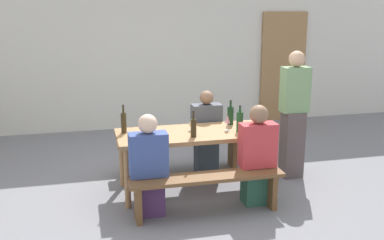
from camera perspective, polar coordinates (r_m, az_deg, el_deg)
ground_plane at (r=5.78m, az=0.00°, el=-8.68°), size 24.00×24.00×0.00m
back_wall at (r=8.46m, az=-5.16°, el=9.86°), size 14.00×0.20×3.20m
wooden_door at (r=9.13m, az=11.27°, el=6.50°), size 0.90×0.06×2.10m
tasting_table at (r=5.55m, az=0.00°, el=-2.36°), size 1.81×0.78×0.75m
bench_near at (r=5.03m, az=1.87°, el=-8.02°), size 1.71×0.30×0.45m
bench_far at (r=6.28m, az=-1.48°, el=-3.35°), size 1.71×0.30×0.45m
wine_bottle_0 at (r=5.45m, az=8.73°, el=-0.68°), size 0.07×0.07×0.31m
wine_bottle_1 at (r=5.86m, az=4.81°, el=0.61°), size 0.08×0.08×0.32m
wine_bottle_2 at (r=5.30m, az=0.19°, el=-0.92°), size 0.07×0.07×0.31m
wine_bottle_3 at (r=5.54m, az=5.97°, el=-0.17°), size 0.08×0.08×0.33m
wine_bottle_4 at (r=5.52m, az=-8.51°, el=-0.28°), size 0.06×0.06×0.34m
wine_glass_0 at (r=5.57m, az=-0.10°, el=-0.32°), size 0.06×0.06×0.15m
wine_glass_1 at (r=5.58m, az=4.46°, el=0.04°), size 0.07×0.07×0.19m
seated_guest_near_0 at (r=4.98m, az=-5.41°, el=-5.99°), size 0.41×0.24×1.13m
seated_guest_near_1 at (r=5.28m, az=8.14°, el=-4.65°), size 0.41×0.24×1.17m
seated_guest_far_0 at (r=6.16m, az=1.80°, el=-1.88°), size 0.40×0.24×1.14m
standing_host at (r=6.11m, az=12.54°, el=0.42°), size 0.35×0.24×1.68m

